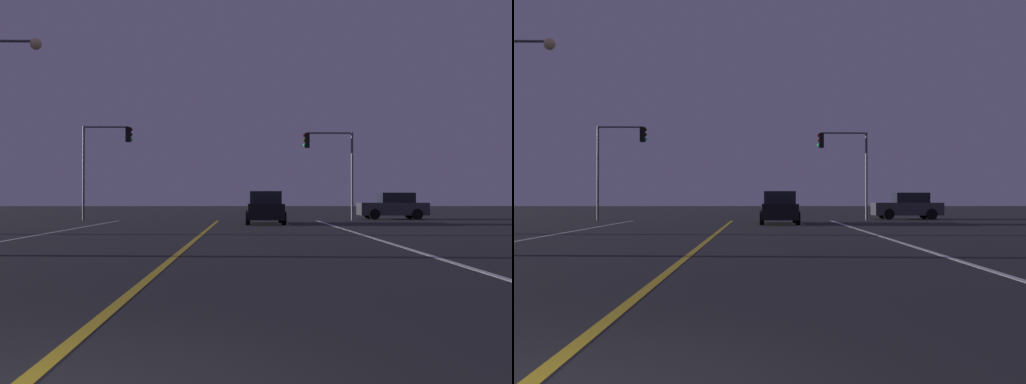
# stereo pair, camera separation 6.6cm
# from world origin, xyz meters

# --- Properties ---
(lane_edge_right) EXTENTS (0.16, 38.02, 0.01)m
(lane_edge_right) POSITION_xyz_m (5.90, 13.01, 0.00)
(lane_edge_right) COLOR silver
(lane_edge_right) RESTS_ON ground
(lane_center_divider) EXTENTS (0.16, 38.02, 0.01)m
(lane_center_divider) POSITION_xyz_m (0.00, 13.01, 0.00)
(lane_center_divider) COLOR gold
(lane_center_divider) RESTS_ON ground
(car_crossing_side) EXTENTS (4.30, 2.02, 1.70)m
(car_crossing_side) POSITION_xyz_m (11.12, 34.36, 0.82)
(car_crossing_side) COLOR black
(car_crossing_side) RESTS_ON ground
(car_ahead_far) EXTENTS (2.02, 4.30, 1.70)m
(car_ahead_far) POSITION_xyz_m (2.66, 27.48, 0.82)
(car_ahead_far) COLOR black
(car_ahead_far) RESTS_ON ground
(traffic_light_near_right) EXTENTS (3.08, 0.36, 5.37)m
(traffic_light_near_right) POSITION_xyz_m (6.70, 32.52, 3.99)
(traffic_light_near_right) COLOR #4C4C51
(traffic_light_near_right) RESTS_ON ground
(traffic_light_near_left) EXTENTS (3.02, 0.36, 5.70)m
(traffic_light_near_left) POSITION_xyz_m (-6.77, 32.52, 4.21)
(traffic_light_near_left) COLOR #4C4C51
(traffic_light_near_left) RESTS_ON ground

